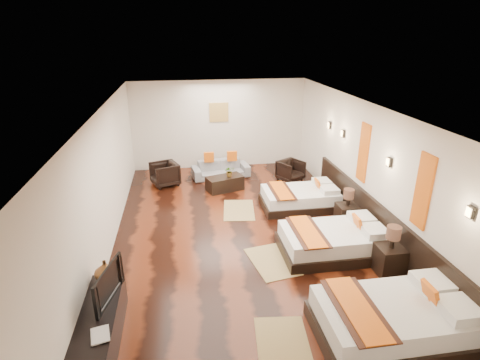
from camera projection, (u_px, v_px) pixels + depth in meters
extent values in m
cube|color=black|center=(243.00, 237.00, 8.37)|extent=(5.50, 9.50, 0.01)
cube|color=white|center=(244.00, 109.00, 7.35)|extent=(5.50, 9.50, 0.01)
cube|color=silver|center=(219.00, 125.00, 12.22)|extent=(5.50, 0.01, 2.80)
cube|color=silver|center=(104.00, 185.00, 7.46)|extent=(0.01, 9.50, 2.80)
cube|color=silver|center=(369.00, 170.00, 8.25)|extent=(0.01, 9.50, 2.80)
cube|color=black|center=(380.00, 227.00, 7.86)|extent=(0.08, 6.60, 0.90)
cube|color=black|center=(391.00, 329.00, 5.62)|extent=(2.22, 1.37, 0.23)
cube|color=white|center=(394.00, 314.00, 5.52)|extent=(2.11, 1.27, 0.32)
cube|color=orange|center=(431.00, 294.00, 5.49)|extent=(0.16, 0.34, 0.34)
cube|color=#38190F|center=(357.00, 309.00, 5.38)|extent=(0.58, 1.39, 0.02)
cube|color=orange|center=(357.00, 308.00, 5.37)|extent=(0.40, 1.39, 0.02)
cube|color=black|center=(332.00, 248.00, 7.74)|extent=(2.07, 1.28, 0.22)
cube|color=white|center=(333.00, 237.00, 7.64)|extent=(1.97, 1.18, 0.30)
cube|color=orange|center=(358.00, 223.00, 7.62)|extent=(0.15, 0.32, 0.32)
cube|color=#38190F|center=(307.00, 232.00, 7.51)|extent=(0.54, 1.30, 0.02)
cube|color=orange|center=(307.00, 231.00, 7.50)|extent=(0.37, 1.30, 0.02)
cube|color=black|center=(300.00, 203.00, 9.75)|extent=(1.90, 1.18, 0.20)
cube|color=white|center=(300.00, 195.00, 9.67)|extent=(1.81, 1.09, 0.27)
cube|color=orange|center=(318.00, 185.00, 9.64)|extent=(0.14, 0.29, 0.29)
cube|color=#38190F|center=(281.00, 191.00, 9.54)|extent=(0.50, 1.20, 0.02)
cube|color=orange|center=(281.00, 190.00, 9.54)|extent=(0.34, 1.20, 0.02)
cube|color=black|center=(389.00, 260.00, 7.05)|extent=(0.48, 0.48, 0.54)
cylinder|color=black|center=(392.00, 242.00, 6.91)|extent=(0.09, 0.09, 0.21)
cylinder|color=#3F2619|center=(394.00, 233.00, 6.84)|extent=(0.26, 0.26, 0.24)
cube|color=black|center=(346.00, 215.00, 8.81)|extent=(0.45, 0.45, 0.50)
cylinder|color=black|center=(348.00, 201.00, 8.68)|extent=(0.08, 0.08, 0.20)
cylinder|color=#3F2619|center=(349.00, 194.00, 8.62)|extent=(0.24, 0.24, 0.22)
cube|color=#9B814F|center=(283.00, 346.00, 5.45)|extent=(0.88, 1.28, 0.01)
cube|color=#9B814F|center=(272.00, 261.00, 7.46)|extent=(0.96, 1.32, 0.01)
cube|color=#9B814F|center=(239.00, 210.00, 9.60)|extent=(0.90, 1.29, 0.01)
cube|color=black|center=(101.00, 327.00, 5.44)|extent=(0.50, 1.80, 0.55)
imported|color=black|center=(103.00, 284.00, 5.50)|extent=(0.35, 0.91, 0.52)
imported|color=black|center=(91.00, 338.00, 4.87)|extent=(0.29, 0.35, 0.03)
imported|color=brown|center=(105.00, 271.00, 5.95)|extent=(0.43, 0.43, 0.35)
imported|color=gray|center=(221.00, 169.00, 11.70)|extent=(1.80, 0.90, 0.50)
imported|color=black|center=(165.00, 174.00, 11.06)|extent=(0.94, 0.92, 0.67)
imported|color=black|center=(291.00, 171.00, 11.42)|extent=(0.90, 0.91, 0.61)
cube|color=black|center=(225.00, 183.00, 10.76)|extent=(1.11, 0.79, 0.40)
imported|color=#2D5D1F|center=(229.00, 171.00, 10.66)|extent=(0.30, 0.27, 0.30)
cube|color=#D86014|center=(423.00, 191.00, 6.40)|extent=(0.04, 0.40, 1.30)
cube|color=#D86014|center=(363.00, 153.00, 8.42)|extent=(0.04, 0.40, 1.30)
cube|color=black|center=(471.00, 212.00, 5.33)|extent=(0.06, 0.12, 0.18)
cube|color=#FFD18C|center=(469.00, 212.00, 5.32)|extent=(0.02, 0.10, 0.14)
cube|color=black|center=(389.00, 162.00, 7.35)|extent=(0.06, 0.12, 0.18)
cube|color=#FFD18C|center=(388.00, 162.00, 7.34)|extent=(0.02, 0.10, 0.14)
cube|color=black|center=(343.00, 134.00, 9.37)|extent=(0.06, 0.12, 0.18)
cube|color=#FFD18C|center=(342.00, 134.00, 9.37)|extent=(0.02, 0.10, 0.14)
cube|color=black|center=(329.00, 125.00, 10.20)|extent=(0.06, 0.12, 0.18)
cube|color=#FFD18C|center=(328.00, 125.00, 10.20)|extent=(0.02, 0.10, 0.14)
cube|color=#AD873F|center=(219.00, 112.00, 12.06)|extent=(0.60, 0.04, 0.60)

